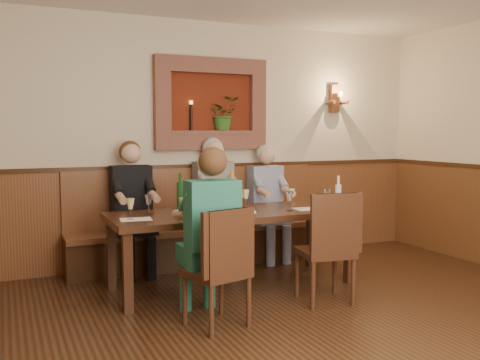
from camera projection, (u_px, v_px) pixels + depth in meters
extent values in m
plane|color=black|center=(341.00, 358.00, 3.62)|extent=(6.00, 6.00, 0.00)
cube|color=beige|center=(194.00, 143.00, 6.22)|extent=(6.00, 0.04, 2.80)
cube|color=#5A3419|center=(195.00, 215.00, 6.28)|extent=(6.00, 0.04, 1.10)
cube|color=#381E0F|center=(195.00, 166.00, 6.23)|extent=(6.02, 0.06, 0.05)
cube|color=#611E0D|center=(210.00, 104.00, 6.24)|extent=(1.00, 0.02, 0.70)
cube|color=brown|center=(211.00, 65.00, 6.16)|extent=(1.36, 0.12, 0.18)
cube|color=brown|center=(212.00, 142.00, 6.24)|extent=(1.36, 0.12, 0.18)
cube|color=brown|center=(162.00, 103.00, 5.96)|extent=(0.18, 0.12, 0.70)
cube|color=brown|center=(257.00, 105.00, 6.44)|extent=(0.18, 0.12, 0.70)
cube|color=brown|center=(212.00, 132.00, 6.23)|extent=(1.00, 0.14, 0.04)
imported|color=#2F5E20|center=(223.00, 114.00, 6.28)|extent=(0.35, 0.30, 0.39)
cylinder|color=black|center=(191.00, 117.00, 6.12)|extent=(0.03, 0.03, 0.30)
cylinder|color=#FFBF59|center=(191.00, 102.00, 6.10)|extent=(0.04, 0.04, 0.04)
cube|color=#5A3419|center=(334.00, 99.00, 6.89)|extent=(0.12, 0.08, 0.35)
cylinder|color=#5A3419|center=(331.00, 102.00, 6.79)|extent=(0.05, 0.18, 0.05)
cylinder|color=#5A3419|center=(344.00, 103.00, 6.87)|extent=(0.05, 0.18, 0.05)
cylinder|color=#FFBF59|center=(340.00, 94.00, 6.77)|extent=(0.06, 0.06, 0.06)
cube|color=black|center=(233.00, 214.00, 5.23)|extent=(2.40, 0.90, 0.06)
cube|color=black|center=(128.00, 273.00, 4.48)|extent=(0.08, 0.08, 0.69)
cube|color=black|center=(349.00, 249.00, 5.39)|extent=(0.08, 0.08, 0.69)
cube|color=black|center=(111.00, 255.00, 5.15)|extent=(0.08, 0.08, 0.69)
cube|color=black|center=(311.00, 236.00, 6.06)|extent=(0.08, 0.08, 0.69)
cube|color=#381E0F|center=(201.00, 248.00, 6.11)|extent=(3.00, 0.40, 0.40)
cube|color=#5A3419|center=(201.00, 229.00, 6.09)|extent=(3.00, 0.45, 0.06)
cube|color=#5A3419|center=(196.00, 196.00, 6.23)|extent=(3.00, 0.06, 0.66)
cube|color=black|center=(217.00, 301.00, 4.20)|extent=(0.49, 0.49, 0.40)
cube|color=black|center=(216.00, 273.00, 4.18)|extent=(0.51, 0.51, 0.05)
cube|color=black|center=(231.00, 242.00, 4.01)|extent=(0.42, 0.15, 0.50)
cube|color=black|center=(324.00, 278.00, 4.81)|extent=(0.48, 0.48, 0.42)
cube|color=black|center=(325.00, 252.00, 4.79)|extent=(0.51, 0.51, 0.05)
cube|color=black|center=(335.00, 224.00, 4.57)|extent=(0.44, 0.11, 0.53)
cube|color=black|center=(136.00, 255.00, 5.65)|extent=(0.42, 0.44, 0.45)
cube|color=black|center=(131.00, 191.00, 5.74)|extent=(0.42, 0.22, 0.55)
sphere|color=#D8A384|center=(131.00, 153.00, 5.67)|extent=(0.21, 0.21, 0.21)
sphere|color=#4C2D19|center=(130.00, 151.00, 5.71)|extent=(0.23, 0.23, 0.23)
cube|color=#5A5652|center=(219.00, 247.00, 6.03)|extent=(0.44, 0.46, 0.45)
cube|color=#5A5652|center=(213.00, 186.00, 6.13)|extent=(0.44, 0.23, 0.57)
sphere|color=#D8A384|center=(214.00, 150.00, 6.05)|extent=(0.22, 0.22, 0.22)
sphere|color=#B2B2B2|center=(213.00, 148.00, 6.10)|extent=(0.24, 0.24, 0.24)
cube|color=navy|center=(271.00, 242.00, 6.31)|extent=(0.40, 0.42, 0.45)
cube|color=navy|center=(265.00, 187.00, 6.40)|extent=(0.40, 0.21, 0.52)
sphere|color=#D8A384|center=(267.00, 156.00, 6.33)|extent=(0.20, 0.20, 0.20)
sphere|color=#B2B2B2|center=(265.00, 154.00, 6.37)|extent=(0.22, 0.22, 0.22)
cube|color=navy|center=(206.00, 290.00, 4.42)|extent=(0.41, 0.43, 0.45)
cube|color=navy|center=(213.00, 214.00, 4.21)|extent=(0.41, 0.22, 0.54)
sphere|color=#D8A384|center=(211.00, 164.00, 4.21)|extent=(0.21, 0.21, 0.21)
sphere|color=#4C2D19|center=(213.00, 161.00, 4.16)|extent=(0.23, 0.23, 0.23)
cylinder|color=red|center=(210.00, 200.00, 5.10)|extent=(0.23, 0.23, 0.25)
cylinder|color=#19471E|center=(232.00, 195.00, 5.24)|extent=(0.08, 0.08, 0.32)
cylinder|color=orange|center=(232.00, 174.00, 5.23)|extent=(0.03, 0.03, 0.09)
cylinder|color=#19471E|center=(180.00, 197.00, 5.17)|extent=(0.08, 0.08, 0.29)
cylinder|color=#19471E|center=(180.00, 177.00, 5.15)|extent=(0.04, 0.04, 0.09)
cylinder|color=silver|center=(338.00, 197.00, 5.34)|extent=(0.07, 0.07, 0.25)
cylinder|color=silver|center=(338.00, 180.00, 5.32)|extent=(0.03, 0.03, 0.09)
cube|color=white|center=(136.00, 219.00, 4.75)|extent=(0.30, 0.23, 0.00)
cube|color=white|center=(242.00, 212.00, 5.18)|extent=(0.31, 0.27, 0.00)
cube|color=white|center=(310.00, 209.00, 5.39)|extent=(0.33, 0.26, 0.00)
cube|color=white|center=(221.00, 217.00, 4.88)|extent=(0.33, 0.27, 0.00)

